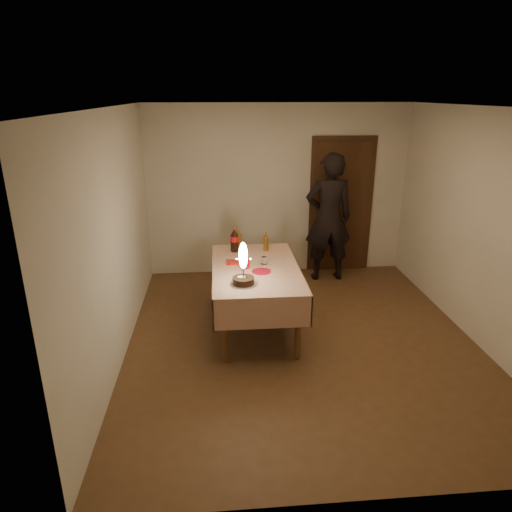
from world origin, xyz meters
name	(u,v)px	position (x,y,z in m)	size (l,w,h in m)	color
ground	(301,340)	(0.00, 0.00, 0.00)	(4.00, 4.50, 0.01)	brown
room_shell	(308,200)	(0.03, 0.08, 1.65)	(4.04, 4.54, 2.62)	beige
dining_table	(256,275)	(-0.51, 0.36, 0.69)	(1.02, 1.72, 0.79)	brown
birthday_cake	(243,272)	(-0.68, -0.13, 0.93)	(0.29, 0.29, 0.47)	white
red_plate	(261,271)	(-0.45, 0.21, 0.80)	(0.22, 0.22, 0.01)	red
red_cup	(246,264)	(-0.62, 0.34, 0.84)	(0.08, 0.08, 0.10)	#B90C0F
clear_cup	(264,261)	(-0.40, 0.45, 0.84)	(0.07, 0.07, 0.09)	white
napkin_stack	(232,262)	(-0.77, 0.52, 0.80)	(0.15, 0.15, 0.02)	red
cola_bottle	(234,240)	(-0.73, 0.95, 0.95)	(0.10, 0.10, 0.32)	black
amber_bottle_left	(239,240)	(-0.66, 1.06, 0.91)	(0.06, 0.06, 0.25)	#5C370F
amber_bottle_right	(266,242)	(-0.32, 0.94, 0.91)	(0.06, 0.06, 0.25)	#5C370F
photographer	(328,218)	(0.72, 1.85, 0.97)	(0.71, 0.48, 1.94)	black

